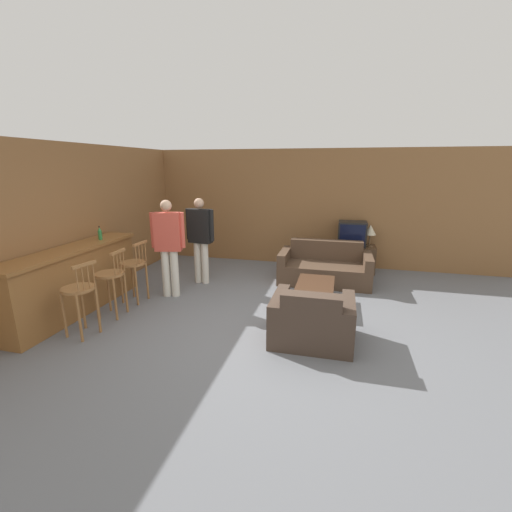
# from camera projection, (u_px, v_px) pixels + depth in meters

# --- Properties ---
(ground_plane) EXTENTS (24.00, 24.00, 0.00)m
(ground_plane) POSITION_uv_depth(u_px,v_px,m) (255.00, 330.00, 4.79)
(ground_plane) COLOR slate
(wall_back) EXTENTS (9.40, 0.08, 2.60)m
(wall_back) POSITION_uv_depth(u_px,v_px,m) (293.00, 208.00, 7.83)
(wall_back) COLOR olive
(wall_back) RESTS_ON ground_plane
(wall_left) EXTENTS (0.08, 8.59, 2.60)m
(wall_left) POSITION_uv_depth(u_px,v_px,m) (106.00, 217.00, 6.42)
(wall_left) COLOR olive
(wall_left) RESTS_ON ground_plane
(bar_counter) EXTENTS (0.55, 2.53, 1.03)m
(bar_counter) POSITION_uv_depth(u_px,v_px,m) (74.00, 280.00, 5.28)
(bar_counter) COLOR brown
(bar_counter) RESTS_ON ground_plane
(bar_chair_near) EXTENTS (0.49, 0.49, 1.04)m
(bar_chair_near) POSITION_uv_depth(u_px,v_px,m) (79.00, 294.00, 4.52)
(bar_chair_near) COLOR #996638
(bar_chair_near) RESTS_ON ground_plane
(bar_chair_mid) EXTENTS (0.44, 0.44, 1.04)m
(bar_chair_mid) POSITION_uv_depth(u_px,v_px,m) (111.00, 279.00, 5.13)
(bar_chair_mid) COLOR #996638
(bar_chair_mid) RESTS_ON ground_plane
(bar_chair_far) EXTENTS (0.44, 0.44, 1.04)m
(bar_chair_far) POSITION_uv_depth(u_px,v_px,m) (134.00, 268.00, 5.70)
(bar_chair_far) COLOR #996638
(bar_chair_far) RESTS_ON ground_plane
(couch_far) EXTENTS (1.75, 0.91, 0.78)m
(couch_far) POSITION_uv_depth(u_px,v_px,m) (325.00, 268.00, 6.75)
(couch_far) COLOR #4C3828
(couch_far) RESTS_ON ground_plane
(armchair_near) EXTENTS (1.05, 0.87, 0.76)m
(armchair_near) POSITION_uv_depth(u_px,v_px,m) (312.00, 322.00, 4.43)
(armchair_near) COLOR #423328
(armchair_near) RESTS_ON ground_plane
(coffee_table) EXTENTS (0.59, 0.90, 0.39)m
(coffee_table) POSITION_uv_depth(u_px,v_px,m) (315.00, 286.00, 5.59)
(coffee_table) COLOR #472D1E
(coffee_table) RESTS_ON ground_plane
(tv_unit) EXTENTS (1.02, 0.53, 0.56)m
(tv_unit) POSITION_uv_depth(u_px,v_px,m) (350.00, 258.00, 7.46)
(tv_unit) COLOR #513823
(tv_unit) RESTS_ON ground_plane
(tv) EXTENTS (0.59, 0.44, 0.52)m
(tv) POSITION_uv_depth(u_px,v_px,m) (352.00, 234.00, 7.32)
(tv) COLOR black
(tv) RESTS_ON tv_unit
(bottle) EXTENTS (0.06, 0.06, 0.23)m
(bottle) POSITION_uv_depth(u_px,v_px,m) (100.00, 234.00, 5.72)
(bottle) COLOR #2D7F3D
(bottle) RESTS_ON bar_counter
(table_lamp) EXTENTS (0.24, 0.24, 0.47)m
(table_lamp) POSITION_uv_depth(u_px,v_px,m) (370.00, 231.00, 7.21)
(table_lamp) COLOR brown
(table_lamp) RESTS_ON tv_unit
(person_by_window) EXTENTS (0.58, 0.23, 1.65)m
(person_by_window) POSITION_uv_depth(u_px,v_px,m) (200.00, 236.00, 6.52)
(person_by_window) COLOR silver
(person_by_window) RESTS_ON ground_plane
(person_by_counter) EXTENTS (0.57, 0.28, 1.69)m
(person_by_counter) POSITION_uv_depth(u_px,v_px,m) (168.00, 243.00, 5.83)
(person_by_counter) COLOR silver
(person_by_counter) RESTS_ON ground_plane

